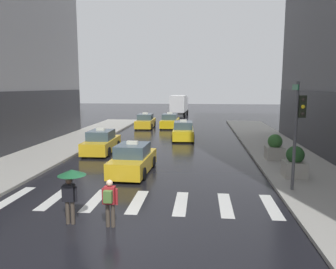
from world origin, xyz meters
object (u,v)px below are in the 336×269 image
Objects in this scene: taxi_fifth at (170,121)px; pedestrian_with_umbrella at (71,182)px; pedestrian_with_backpack at (110,200)px; taxi_lead at (133,160)px; box_truck at (179,105)px; taxi_second at (101,143)px; planter_mid_block at (275,148)px; taxi_fourth at (145,122)px; taxi_third at (183,131)px; traffic_light_pole at (298,121)px; planter_near_corner at (295,163)px.

pedestrian_with_umbrella reaches higher than taxi_fifth.
pedestrian_with_backpack is (0.58, -27.06, 0.25)m from taxi_fifth.
box_truck reaches higher than taxi_lead.
taxi_second is 2.86× the size of planter_mid_block.
taxi_fourth is 0.60× the size of box_truck.
planter_mid_block is at bearing -52.62° from taxi_third.
planter_mid_block is at bearing -75.23° from box_truck.
taxi_lead is 12.02m from taxi_third.
taxi_lead is (-7.90, 2.63, -2.53)m from traffic_light_pole.
box_truck is 4.77× the size of planter_near_corner.
taxi_second is 14.26m from taxi_fourth.
pedestrian_with_backpack is (1.38, -0.13, -0.54)m from pedestrian_with_umbrella.
taxi_third is at bearing 127.38° from planter_mid_block.
taxi_fifth is at bearing 108.96° from traffic_light_pole.
taxi_fifth is 2.78× the size of pedestrian_with_backpack.
taxi_fourth reaches higher than pedestrian_with_backpack.
taxi_third is 0.60× the size of box_truck.
planter_mid_block is (8.15, -30.92, -0.98)m from box_truck.
planter_near_corner is (6.37, -12.29, 0.15)m from taxi_third.
planter_mid_block is (7.68, 10.65, -0.10)m from pedestrian_with_backpack.
planter_mid_block is at bearing 85.79° from traffic_light_pole.
taxi_fourth is (-2.66, 19.52, 0.00)m from taxi_lead.
traffic_light_pole is 3.00× the size of planter_mid_block.
box_truck is 36.00m from planter_near_corner.
taxi_lead is 2.87× the size of planter_mid_block.
box_truck is (0.21, 34.57, 1.13)m from taxi_lead.
taxi_fifth is 2.86× the size of planter_near_corner.
taxi_fifth is (2.77, 0.55, 0.00)m from taxi_fourth.
traffic_light_pole is 1.05× the size of taxi_fifth.
traffic_light_pole is at bearing -71.04° from taxi_fifth.
taxi_fourth is 22.87m from planter_near_corner.
taxi_second reaches higher than planter_mid_block.
taxi_third reaches higher than planter_mid_block.
planter_mid_block is (9.06, 10.51, -0.64)m from pedestrian_with_umbrella.
taxi_fourth is 19.32m from planter_mid_block.
planter_mid_block is at bearing -55.21° from taxi_fourth.
taxi_second is 0.60× the size of box_truck.
planter_mid_block is at bearing 54.19° from pedestrian_with_backpack.
planter_near_corner is (9.17, 6.41, -0.64)m from pedestrian_with_umbrella.
taxi_fourth is at bearing 97.19° from pedestrian_with_backpack.
pedestrian_with_umbrella is at bearing -130.75° from planter_mid_block.
taxi_fifth is 14.55m from box_truck.
box_truck is at bearing 103.28° from planter_near_corner.
box_truck is 41.58m from pedestrian_with_backpack.
pedestrian_with_backpack is (0.47, -41.57, -0.88)m from box_truck.
taxi_second is 29.54m from box_truck.
taxi_lead is 6.29m from taxi_second.
taxi_second is 2.36× the size of pedestrian_with_umbrella.
taxi_second is at bearing 102.69° from pedestrian_with_umbrella.
taxi_lead is 9.13m from planter_mid_block.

